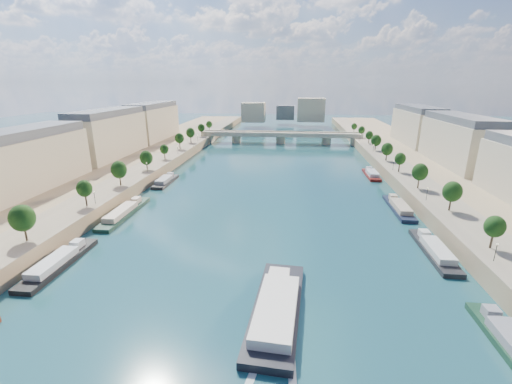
# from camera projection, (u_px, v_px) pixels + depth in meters

# --- Properties ---
(ground) EXTENTS (700.00, 700.00, 0.00)m
(ground) POSITION_uv_depth(u_px,v_px,m) (268.00, 195.00, 132.34)
(ground) COLOR #0E393D
(ground) RESTS_ON ground
(quay_left) EXTENTS (44.00, 520.00, 5.00)m
(quay_left) POSITION_uv_depth(u_px,v_px,m) (92.00, 183.00, 139.00)
(quay_left) COLOR #9E8460
(quay_left) RESTS_ON ground
(quay_right) EXTENTS (44.00, 520.00, 5.00)m
(quay_right) POSITION_uv_depth(u_px,v_px,m) (466.00, 195.00, 124.15)
(quay_right) COLOR #9E8460
(quay_right) RESTS_ON ground
(pave_left) EXTENTS (14.00, 520.00, 0.10)m
(pave_left) POSITION_uv_depth(u_px,v_px,m) (126.00, 178.00, 136.67)
(pave_left) COLOR gray
(pave_left) RESTS_ON quay_left
(pave_right) EXTENTS (14.00, 520.00, 0.10)m
(pave_right) POSITION_uv_depth(u_px,v_px,m) (424.00, 187.00, 124.91)
(pave_right) COLOR gray
(pave_right) RESTS_ON quay_right
(trees_left) EXTENTS (4.80, 268.80, 8.26)m
(trees_left) POSITION_uv_depth(u_px,v_px,m) (132.00, 164.00, 136.69)
(trees_left) COLOR #382B1E
(trees_left) RESTS_ON ground
(trees_right) EXTENTS (4.80, 268.80, 8.26)m
(trees_right) POSITION_uv_depth(u_px,v_px,m) (411.00, 166.00, 132.92)
(trees_right) COLOR #382B1E
(trees_right) RESTS_ON ground
(lamps_left) EXTENTS (0.36, 200.36, 4.28)m
(lamps_left) POSITION_uv_depth(u_px,v_px,m) (125.00, 179.00, 125.90)
(lamps_left) COLOR black
(lamps_left) RESTS_ON ground
(lamps_right) EXTENTS (0.36, 200.36, 4.28)m
(lamps_right) POSITION_uv_depth(u_px,v_px,m) (408.00, 176.00, 129.27)
(lamps_right) COLOR black
(lamps_right) RESTS_ON ground
(buildings_left) EXTENTS (16.00, 226.00, 23.20)m
(buildings_left) POSITION_uv_depth(u_px,v_px,m) (74.00, 143.00, 147.42)
(buildings_left) COLOR beige
(buildings_left) RESTS_ON ground
(buildings_right) EXTENTS (16.00, 226.00, 23.20)m
(buildings_right) POSITION_uv_depth(u_px,v_px,m) (494.00, 152.00, 129.89)
(buildings_right) COLOR beige
(buildings_right) RESTS_ON ground
(skyline) EXTENTS (79.00, 42.00, 22.00)m
(skyline) POSITION_uv_depth(u_px,v_px,m) (288.00, 111.00, 335.24)
(skyline) COLOR beige
(skyline) RESTS_ON ground
(bridge) EXTENTS (112.00, 12.00, 8.15)m
(bridge) POSITION_uv_depth(u_px,v_px,m) (281.00, 136.00, 242.68)
(bridge) COLOR #C1B79E
(bridge) RESTS_ON ground
(tour_barge) EXTENTS (10.69, 30.63, 4.09)m
(tour_barge) POSITION_uv_depth(u_px,v_px,m) (277.00, 308.00, 64.32)
(tour_barge) COLOR black
(tour_barge) RESTS_ON ground
(moored_barges_left) EXTENTS (5.00, 154.15, 3.60)m
(moored_barges_left) POSITION_uv_depth(u_px,v_px,m) (63.00, 260.00, 82.46)
(moored_barges_left) COLOR #1C1A3A
(moored_barges_left) RESTS_ON ground
(moored_barges_right) EXTENTS (5.00, 166.03, 3.60)m
(moored_barges_right) POSITION_uv_depth(u_px,v_px,m) (436.00, 252.00, 86.04)
(moored_barges_right) COLOR black
(moored_barges_right) RESTS_ON ground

